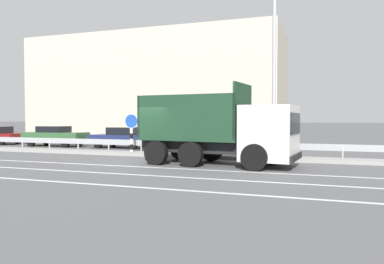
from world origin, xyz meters
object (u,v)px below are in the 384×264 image
Objects in this scene: parked_car_3 at (123,137)px; parked_car_2 at (55,136)px; median_road_sign at (131,133)px; dump_truck at (236,135)px; street_lamp_1 at (273,55)px; parked_car_4 at (208,139)px.

parked_car_2 is at bearing 95.59° from parked_car_3.
median_road_sign reaches higher than parked_car_2.
dump_truck reaches higher than parked_car_3.
parked_car_3 is (-2.95, 4.23, -0.50)m from median_road_sign.
median_road_sign is at bearing -142.51° from parked_car_3.
parked_car_3 is at bearing 124.89° from median_road_sign.
dump_truck is 3.09× the size of median_road_sign.
dump_truck is 0.79× the size of street_lamp_1.
parked_car_2 is (-15.91, 4.14, -4.23)m from street_lamp_1.
parked_car_4 is at bearing 135.69° from street_lamp_1.
median_road_sign is 5.18m from parked_car_3.
median_road_sign is 0.51× the size of parked_car_3.
parked_car_3 reaches higher than parked_car_4.
median_road_sign reaches higher than parked_car_4.
parked_car_2 reaches higher than parked_car_3.
parked_car_2 is at bearing -108.37° from dump_truck.
dump_truck reaches higher than median_road_sign.
parked_car_4 is (3.11, 4.19, -0.50)m from median_road_sign.
dump_truck reaches higher than parked_car_4.
median_road_sign is 0.52× the size of parked_car_4.
dump_truck is 4.53m from street_lamp_1.
street_lamp_1 reaches higher than parked_car_3.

